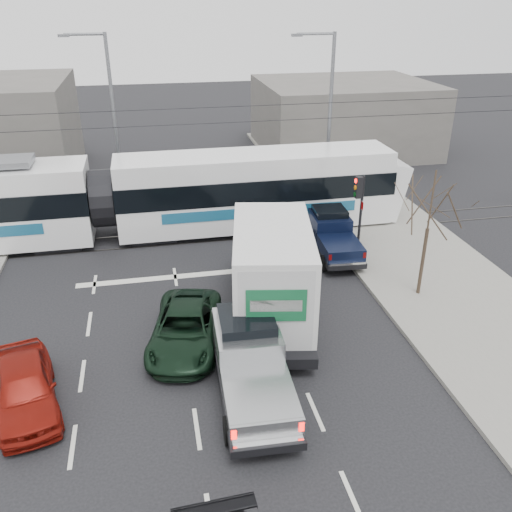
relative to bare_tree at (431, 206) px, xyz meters
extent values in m
plane|color=black|center=(-7.60, -2.50, -3.79)|extent=(120.00, 120.00, 0.00)
cube|color=gray|center=(1.40, -2.50, -3.72)|extent=(6.00, 60.00, 0.15)
cube|color=#33302D|center=(-7.60, 7.50, -3.78)|extent=(60.00, 1.60, 0.03)
cube|color=#655F5B|center=(4.40, 21.50, -1.29)|extent=(12.00, 10.00, 5.00)
cylinder|color=#47382B|center=(0.00, 0.00, -2.27)|extent=(0.14, 0.14, 2.75)
cylinder|color=#47382B|center=(0.00, 0.00, 0.23)|extent=(0.07, 0.07, 2.25)
cylinder|color=black|center=(-1.00, 4.00, -1.84)|extent=(0.12, 0.12, 3.60)
cube|color=black|center=(-1.20, 4.00, -0.54)|extent=(0.28, 0.28, 0.95)
cylinder|color=#FF0C07|center=(-1.35, 4.00, -0.24)|extent=(0.06, 0.20, 0.20)
cylinder|color=orange|center=(-1.35, 4.00, -0.54)|extent=(0.06, 0.20, 0.20)
cylinder|color=#05330C|center=(-1.35, 4.00, -0.84)|extent=(0.06, 0.20, 0.20)
cube|color=white|center=(-1.02, 3.85, -1.34)|extent=(0.02, 0.30, 0.40)
cylinder|color=slate|center=(-0.10, 11.50, 0.71)|extent=(0.20, 0.20, 9.00)
cylinder|color=slate|center=(-1.10, 11.50, 5.11)|extent=(2.00, 0.14, 0.14)
cube|color=slate|center=(-2.10, 11.50, 5.06)|extent=(0.55, 0.25, 0.14)
cylinder|color=slate|center=(-11.60, 13.50, 0.71)|extent=(0.20, 0.20, 9.00)
cylinder|color=slate|center=(-12.60, 13.50, 5.11)|extent=(2.00, 0.14, 0.14)
cube|color=slate|center=(-13.60, 13.50, 5.06)|extent=(0.55, 0.25, 0.14)
cylinder|color=black|center=(-7.60, 7.50, 1.71)|extent=(60.00, 0.03, 0.03)
cylinder|color=black|center=(-7.60, 7.50, 2.41)|extent=(60.00, 0.03, 0.03)
cube|color=white|center=(-4.92, 8.07, -2.72)|extent=(13.45, 2.84, 1.63)
cube|color=black|center=(-4.92, 8.07, -1.46)|extent=(13.51, 2.87, 1.11)
cube|color=white|center=(-4.92, 8.07, -0.46)|extent=(13.45, 2.73, 1.04)
cube|color=#175375|center=(-4.92, 6.64, -2.42)|extent=(9.41, 0.04, 0.52)
cylinder|color=black|center=(-12.23, 8.05, -1.68)|extent=(1.05, 2.71, 2.71)
cube|color=black|center=(-14.42, 8.05, -3.60)|extent=(2.09, 2.40, 0.38)
cube|color=black|center=(-10.04, 8.06, -3.60)|extent=(2.09, 2.40, 0.38)
cube|color=black|center=(-1.27, 8.07, -3.60)|extent=(2.09, 2.40, 0.38)
cube|color=black|center=(-7.53, -4.39, -3.26)|extent=(2.17, 5.71, 0.24)
cube|color=#A2A5A7|center=(-7.49, -3.38, -2.58)|extent=(2.00, 2.44, 1.12)
cube|color=black|center=(-7.49, -3.28, -1.99)|extent=(1.72, 1.76, 0.53)
cube|color=#A2A5A7|center=(-7.44, -2.03, -2.80)|extent=(1.89, 1.09, 0.53)
cube|color=#A2A5A7|center=(-7.58, -5.63, -2.87)|extent=(2.00, 2.61, 0.63)
cube|color=silver|center=(-7.64, -7.10, -3.13)|extent=(1.79, 0.25, 0.17)
cube|color=#FF0C07|center=(-8.49, -6.95, -2.77)|extent=(0.14, 0.08, 0.27)
cube|color=#FF0C07|center=(-6.78, -7.02, -2.77)|extent=(0.14, 0.08, 0.27)
cylinder|color=black|center=(-8.35, -2.56, -3.40)|extent=(0.30, 0.79, 0.78)
cylinder|color=black|center=(-6.56, -2.63, -3.40)|extent=(0.30, 0.79, 0.78)
cylinder|color=black|center=(-8.49, -6.16, -3.40)|extent=(0.30, 0.79, 0.78)
cylinder|color=black|center=(-6.71, -6.23, -3.40)|extent=(0.30, 0.79, 0.78)
cube|color=black|center=(-6.01, -0.21, -3.20)|extent=(3.93, 7.91, 0.38)
cube|color=white|center=(-5.48, 2.61, -2.28)|extent=(2.75, 2.23, 1.73)
cube|color=black|center=(-5.46, 2.76, -1.63)|extent=(2.31, 1.58, 0.65)
cube|color=silver|center=(-6.15, -0.96, -1.60)|extent=(3.49, 5.53, 3.19)
cube|color=silver|center=(-6.61, -3.46, -1.60)|extent=(2.25, 0.47, 2.80)
cube|color=#145832|center=(-6.62, -3.52, -1.35)|extent=(1.79, 0.35, 1.08)
cube|color=black|center=(-6.66, -3.71, -3.31)|extent=(2.34, 0.69, 0.19)
cylinder|color=black|center=(-6.69, 2.37, -3.31)|extent=(0.50, 1.02, 0.97)
cylinder|color=black|center=(-4.44, 1.96, -3.31)|extent=(0.50, 1.02, 0.97)
cylinder|color=black|center=(-7.52, -2.09, -3.25)|extent=(0.52, 1.12, 1.08)
cylinder|color=black|center=(-5.27, -2.50, -3.25)|extent=(0.52, 1.12, 1.08)
cube|color=black|center=(-2.10, 4.20, -3.29)|extent=(1.94, 4.63, 0.23)
cube|color=black|center=(-2.05, 5.01, -2.66)|extent=(1.75, 2.00, 1.04)
cube|color=black|center=(-2.05, 5.10, -2.11)|extent=(1.50, 1.44, 0.50)
cube|color=black|center=(-1.99, 6.10, -2.87)|extent=(1.64, 0.91, 0.50)
cube|color=black|center=(-2.16, 3.20, -2.93)|extent=(1.76, 2.14, 0.59)
cube|color=silver|center=(-2.23, 2.02, -3.18)|extent=(1.55, 0.25, 0.16)
cube|color=#590505|center=(-2.96, 2.16, -2.84)|extent=(0.13, 0.08, 0.25)
cube|color=#590505|center=(-1.48, 2.07, -2.84)|extent=(0.13, 0.08, 0.25)
cylinder|color=black|center=(-2.79, 5.69, -3.43)|extent=(0.30, 0.74, 0.73)
cylinder|color=black|center=(-1.24, 5.60, -3.43)|extent=(0.30, 0.74, 0.73)
cylinder|color=black|center=(-2.96, 2.79, -3.43)|extent=(0.30, 0.74, 0.73)
cylinder|color=black|center=(-1.41, 2.70, -3.43)|extent=(0.30, 0.74, 0.73)
imported|color=black|center=(-9.25, -1.46, -3.14)|extent=(3.10, 5.04, 1.30)
imported|color=maroon|center=(-13.99, -3.66, -3.09)|extent=(2.58, 4.43, 1.41)
camera|label=1|loc=(-9.94, -16.90, 7.06)|focal=38.00mm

